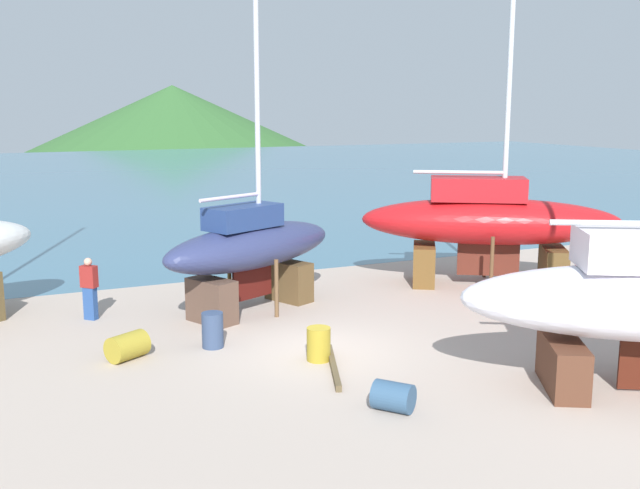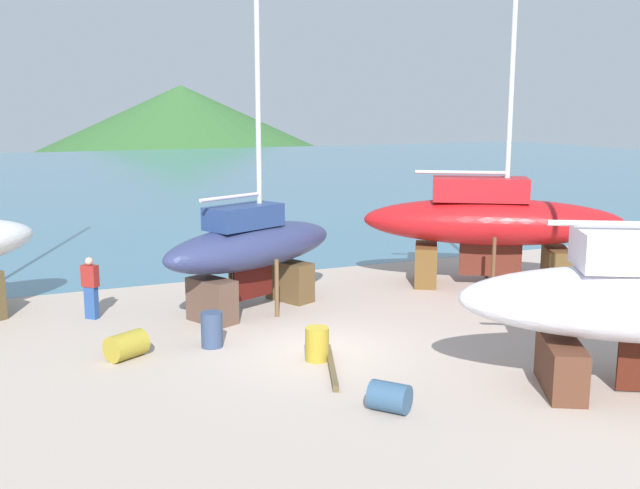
% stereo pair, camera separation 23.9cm
% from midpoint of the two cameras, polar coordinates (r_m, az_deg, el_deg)
% --- Properties ---
extents(ground_plane, '(44.56, 44.56, 0.00)m').
position_cam_midpoint_polar(ground_plane, '(15.52, 4.71, -11.29)').
color(ground_plane, '#B09E91').
extents(sea_water, '(144.77, 76.79, 0.01)m').
position_cam_midpoint_polar(sea_water, '(62.87, -16.92, 4.89)').
color(sea_water, teal).
rests_on(sea_water, ground).
extents(headland_hill, '(85.24, 85.24, 19.31)m').
position_cam_midpoint_polar(headland_hill, '(144.40, -10.53, 8.15)').
color(headland_hill, '#32602D').
rests_on(headland_hill, ground).
extents(sailboat_far_slipway, '(6.25, 4.16, 10.84)m').
position_cam_midpoint_polar(sailboat_far_slipway, '(20.98, -4.96, -0.28)').
color(sailboat_far_slipway, brown).
rests_on(sailboat_far_slipway, ground).
extents(sailboat_small_center, '(8.20, 6.17, 14.82)m').
position_cam_midpoint_polar(sailboat_small_center, '(24.44, 13.31, 1.75)').
color(sailboat_small_center, brown).
rests_on(sailboat_small_center, ground).
extents(worker, '(0.48, 0.48, 1.73)m').
position_cam_midpoint_polar(worker, '(21.23, -16.95, -3.15)').
color(worker, navy).
rests_on(worker, ground).
extents(barrel_tipped_center, '(1.08, 0.99, 0.62)m').
position_cam_midpoint_polar(barrel_tipped_center, '(17.87, -14.30, -7.55)').
color(barrel_tipped_center, olive).
rests_on(barrel_tipped_center, ground).
extents(barrel_tar_black, '(0.92, 0.95, 0.58)m').
position_cam_midpoint_polar(barrel_tar_black, '(14.56, 5.86, -11.61)').
color(barrel_tar_black, '#315171').
rests_on(barrel_tar_black, ground).
extents(barrel_rust_far, '(0.73, 0.73, 0.87)m').
position_cam_midpoint_polar(barrel_rust_far, '(18.26, -7.96, -6.52)').
color(barrel_rust_far, navy).
rests_on(barrel_rust_far, ground).
extents(barrel_tipped_left, '(0.67, 0.67, 0.78)m').
position_cam_midpoint_polar(barrel_tipped_left, '(17.18, 0.18, -7.67)').
color(barrel_tipped_left, '#A18924').
rests_on(barrel_tipped_left, ground).
extents(timber_short_skew, '(1.05, 2.58, 0.14)m').
position_cam_midpoint_polar(timber_short_skew, '(16.70, 1.31, -9.38)').
color(timber_short_skew, brown).
rests_on(timber_short_skew, ground).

